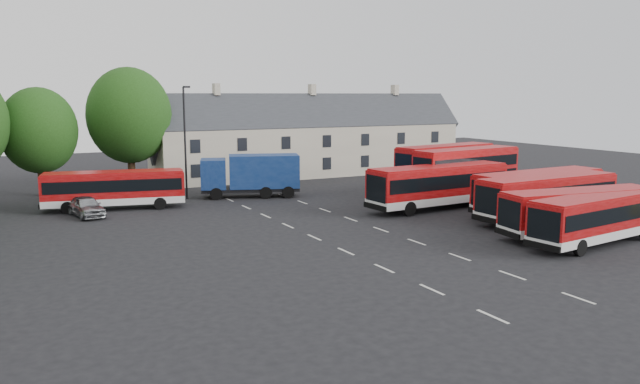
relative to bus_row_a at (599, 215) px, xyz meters
The scene contains 14 objects.
ground 16.27m from the bus_row_a, 152.50° to the left, with size 140.00×140.00×0.00m, color black.
lane_markings 15.27m from the bus_row_a, 141.37° to the left, with size 5.15×33.80×0.01m.
terrace_houses 37.52m from the bus_row_a, 90.53° to the left, with size 35.70×7.13×10.06m.
bus_row_a is the anchor object (origin of this frame).
bus_row_b 1.99m from the bus_row_a, 71.84° to the left, with size 10.93×3.85×3.03m.
bus_row_c 7.02m from the bus_row_a, 67.20° to the left, with size 11.59×3.01×3.26m.
bus_row_d 9.71m from the bus_row_a, 64.04° to the left, with size 11.57×3.20×3.24m.
bus_row_e 13.94m from the bus_row_a, 94.56° to the left, with size 12.29×3.51×3.43m.
bus_dd_south 17.03m from the bus_row_a, 76.50° to the left, with size 10.90×3.87×4.37m.
bus_dd_north 20.72m from the bus_row_a, 77.18° to the left, with size 10.94×4.21×4.38m.
bus_north 34.82m from the bus_row_a, 133.08° to the left, with size 10.87×4.49×3.00m.
box_truck 28.72m from the bus_row_a, 114.80° to the left, with size 8.87×5.26×3.71m.
silver_car 35.12m from the bus_row_a, 138.26° to the left, with size 1.80×4.48×1.53m, color #9A9DA1.
lamppost 32.87m from the bus_row_a, 122.19° to the left, with size 0.67×0.28×9.65m.
Camera 1 is at (-17.44, -32.26, 8.94)m, focal length 35.00 mm.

